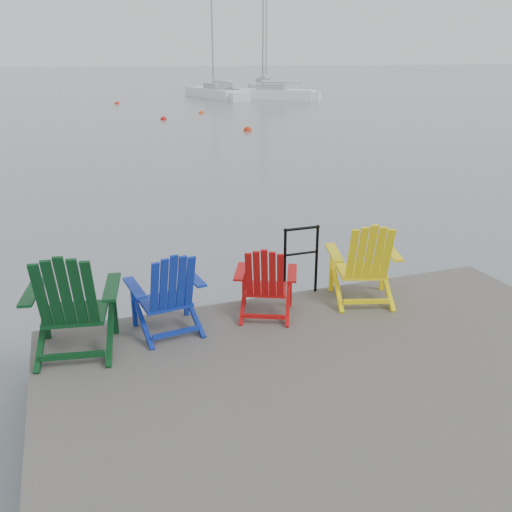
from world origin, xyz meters
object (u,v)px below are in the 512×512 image
object	(u,v)px
buoy_c	(202,113)
chair_red	(266,281)
buoy_a	(248,131)
chair_yellow	(365,261)
chair_blue	(168,292)
sailboat_mid	(265,86)
sailboat_far	(268,95)
chair_green	(71,302)
handrail	(301,254)
sailboat_near	(216,94)
buoy_b	(164,120)
buoy_d	(117,104)

from	to	relation	value
buoy_c	chair_red	bearing A→B (deg)	-102.71
buoy_a	chair_yellow	bearing A→B (deg)	-104.73
chair_blue	sailboat_mid	bearing A→B (deg)	61.55
sailboat_far	buoy_c	distance (m)	12.56
chair_green	handrail	bearing A→B (deg)	22.56
sailboat_mid	buoy_a	distance (m)	34.20
chair_blue	sailboat_near	world-z (taller)	sailboat_near
chair_green	sailboat_mid	xyz separation A→B (m)	(21.41, 51.67, -0.73)
sailboat_near	sailboat_far	bearing A→B (deg)	-47.27
sailboat_near	sailboat_mid	xyz separation A→B (m)	(8.32, 10.17, 0.00)
handrail	chair_red	bearing A→B (deg)	-144.89
sailboat_far	buoy_b	world-z (taller)	sailboat_far
handrail	chair_blue	xyz separation A→B (m)	(-1.79, -0.48, -0.05)
chair_blue	sailboat_mid	distance (m)	55.44
chair_green	sailboat_mid	bearing A→B (deg)	77.81
sailboat_mid	sailboat_far	size ratio (longest dim) A/B	1.05
buoy_a	buoy_c	bearing A→B (deg)	89.92
chair_yellow	buoy_c	bearing A→B (deg)	97.12
chair_green	buoy_d	bearing A→B (deg)	93.73
handrail	chair_green	xyz separation A→B (m)	(-2.78, -0.60, 0.04)
chair_yellow	buoy_b	size ratio (longest dim) A/B	2.95
handrail	buoy_d	size ratio (longest dim) A/B	2.42
chair_red	sailboat_near	bearing A→B (deg)	99.49
chair_blue	buoy_a	bearing A→B (deg)	62.07
handrail	sailboat_near	xyz separation A→B (m)	(10.31, 40.90, -0.69)
sailboat_mid	buoy_d	xyz separation A→B (m)	(-17.00, -13.51, -0.36)
buoy_a	buoy_b	size ratio (longest dim) A/B	1.14
buoy_a	buoy_d	bearing A→B (deg)	103.07
buoy_d	chair_yellow	bearing A→B (deg)	-91.49
chair_red	buoy_b	xyz separation A→B (m)	(3.58, 26.03, -0.95)
sailboat_far	buoy_a	size ratio (longest dim) A/B	26.27
chair_red	sailboat_far	xyz separation A→B (m)	(14.61, 38.48, -0.60)
handrail	chair_red	distance (m)	0.80
chair_red	buoy_b	distance (m)	26.29
handrail	chair_yellow	size ratio (longest dim) A/B	0.85
sailboat_far	buoy_a	bearing A→B (deg)	-169.18
sailboat_near	buoy_c	bearing A→B (deg)	-118.75
chair_red	sailboat_near	xyz separation A→B (m)	(10.96, 41.35, -0.60)
chair_blue	buoy_b	xyz separation A→B (m)	(4.72, 26.05, -0.99)
chair_blue	sailboat_mid	size ratio (longest dim) A/B	0.09
sailboat_mid	buoy_b	size ratio (longest dim) A/B	31.35
sailboat_mid	buoy_c	bearing A→B (deg)	-88.76
chair_red	sailboat_far	size ratio (longest dim) A/B	0.08
sailboat_mid	chair_blue	bearing A→B (deg)	-80.96
buoy_b	buoy_c	size ratio (longest dim) A/B	1.09
sailboat_near	buoy_d	bearing A→B (deg)	-168.06
sailboat_mid	buoy_c	distance (m)	25.98
handrail	sailboat_near	distance (m)	42.18
buoy_d	buoy_a	bearing A→B (deg)	-76.93
chair_yellow	handrail	bearing A→B (deg)	160.09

